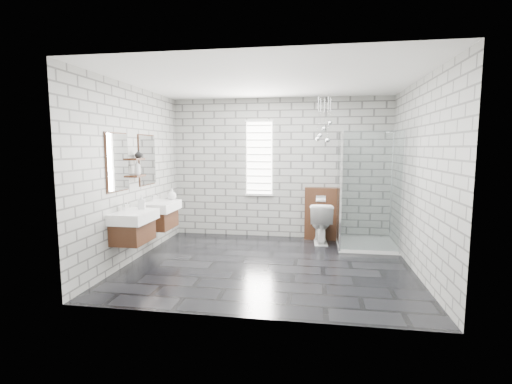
% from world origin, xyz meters
% --- Properties ---
extents(floor, '(4.20, 3.60, 0.02)m').
position_xyz_m(floor, '(0.00, 0.00, -0.01)').
color(floor, black).
rests_on(floor, ground).
extents(ceiling, '(4.20, 3.60, 0.02)m').
position_xyz_m(ceiling, '(0.00, 0.00, 2.71)').
color(ceiling, white).
rests_on(ceiling, wall_back).
extents(wall_back, '(4.20, 0.02, 2.70)m').
position_xyz_m(wall_back, '(0.00, 1.81, 1.35)').
color(wall_back, '#A3A39D').
rests_on(wall_back, floor).
extents(wall_front, '(4.20, 0.02, 2.70)m').
position_xyz_m(wall_front, '(0.00, -1.81, 1.35)').
color(wall_front, '#A3A39D').
rests_on(wall_front, floor).
extents(wall_left, '(0.02, 3.60, 2.70)m').
position_xyz_m(wall_left, '(-2.11, 0.00, 1.35)').
color(wall_left, '#A3A39D').
rests_on(wall_left, floor).
extents(wall_right, '(0.02, 3.60, 2.70)m').
position_xyz_m(wall_right, '(2.11, 0.00, 1.35)').
color(wall_right, '#A3A39D').
rests_on(wall_right, floor).
extents(vanity_left, '(0.47, 0.70, 1.57)m').
position_xyz_m(vanity_left, '(-1.91, -0.52, 0.76)').
color(vanity_left, '#472716').
rests_on(vanity_left, wall_left).
extents(vanity_right, '(0.47, 0.70, 1.57)m').
position_xyz_m(vanity_right, '(-1.91, 0.43, 0.76)').
color(vanity_right, '#472716').
rests_on(vanity_right, wall_left).
extents(shelf_lower, '(0.14, 0.30, 0.03)m').
position_xyz_m(shelf_lower, '(-2.03, -0.05, 1.32)').
color(shelf_lower, '#472716').
rests_on(shelf_lower, wall_left).
extents(shelf_upper, '(0.14, 0.30, 0.03)m').
position_xyz_m(shelf_upper, '(-2.03, -0.05, 1.58)').
color(shelf_upper, '#472716').
rests_on(shelf_upper, wall_left).
extents(window, '(0.56, 0.05, 1.48)m').
position_xyz_m(window, '(-0.40, 1.78, 1.55)').
color(window, white).
rests_on(window, wall_back).
extents(cistern_panel, '(0.60, 0.20, 1.00)m').
position_xyz_m(cistern_panel, '(0.80, 1.70, 0.50)').
color(cistern_panel, '#472716').
rests_on(cistern_panel, floor).
extents(flush_plate, '(0.18, 0.01, 0.12)m').
position_xyz_m(flush_plate, '(0.80, 1.60, 0.80)').
color(flush_plate, silver).
rests_on(flush_plate, cistern_panel).
extents(shower_enclosure, '(1.00, 1.00, 2.03)m').
position_xyz_m(shower_enclosure, '(1.50, 1.18, 0.50)').
color(shower_enclosure, white).
rests_on(shower_enclosure, floor).
extents(pendant_cluster, '(0.30, 0.24, 0.86)m').
position_xyz_m(pendant_cluster, '(0.82, 1.36, 2.02)').
color(pendant_cluster, silver).
rests_on(pendant_cluster, ceiling).
extents(toilet, '(0.45, 0.75, 0.75)m').
position_xyz_m(toilet, '(0.80, 1.45, 0.37)').
color(toilet, white).
rests_on(toilet, floor).
extents(soap_bottle_a, '(0.12, 0.13, 0.22)m').
position_xyz_m(soap_bottle_a, '(-1.86, -0.28, 0.96)').
color(soap_bottle_a, '#B2B2B2').
rests_on(soap_bottle_a, vanity_left).
extents(soap_bottle_b, '(0.20, 0.20, 0.19)m').
position_xyz_m(soap_bottle_b, '(-1.78, 0.71, 0.95)').
color(soap_bottle_b, '#B2B2B2').
rests_on(soap_bottle_b, vanity_right).
extents(soap_bottle_c, '(0.12, 0.12, 0.24)m').
position_xyz_m(soap_bottle_c, '(-2.02, -0.06, 1.45)').
color(soap_bottle_c, '#B2B2B2').
rests_on(soap_bottle_c, shelf_lower).
extents(vase, '(0.13, 0.13, 0.12)m').
position_xyz_m(vase, '(-2.02, -0.00, 1.66)').
color(vase, '#B2B2B2').
rests_on(vase, shelf_upper).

